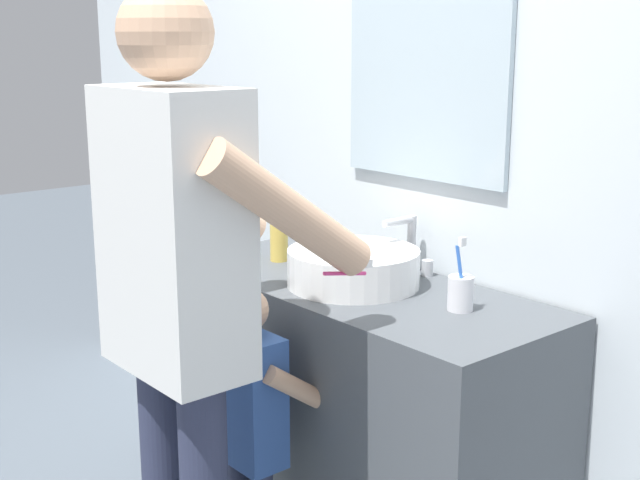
# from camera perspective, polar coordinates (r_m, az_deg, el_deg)

# --- Properties ---
(back_wall) EXTENTS (4.40, 0.10, 2.70)m
(back_wall) POSITION_cam_1_polar(r_m,az_deg,el_deg) (2.70, 7.71, 8.13)
(back_wall) COLOR silver
(back_wall) RESTS_ON ground
(vanity_cabinet) EXTENTS (1.28, 0.54, 0.87)m
(vanity_cabinet) POSITION_cam_1_polar(r_m,az_deg,el_deg) (2.72, 2.47, -11.81)
(vanity_cabinet) COLOR #4C5156
(vanity_cabinet) RESTS_ON ground
(sink_basin) EXTENTS (0.39, 0.39, 0.11)m
(sink_basin) POSITION_cam_1_polar(r_m,az_deg,el_deg) (2.54, 2.25, -1.82)
(sink_basin) COLOR white
(sink_basin) RESTS_ON vanity_cabinet
(faucet) EXTENTS (0.18, 0.14, 0.18)m
(faucet) POSITION_cam_1_polar(r_m,az_deg,el_deg) (2.69, 5.95, -0.46)
(faucet) COLOR #B7BABF
(faucet) RESTS_ON vanity_cabinet
(toothbrush_cup) EXTENTS (0.07, 0.07, 0.21)m
(toothbrush_cup) POSITION_cam_1_polar(r_m,az_deg,el_deg) (2.34, 9.38, -3.46)
(toothbrush_cup) COLOR silver
(toothbrush_cup) RESTS_ON vanity_cabinet
(soap_bottle) EXTENTS (0.06, 0.06, 0.17)m
(soap_bottle) POSITION_cam_1_polar(r_m,az_deg,el_deg) (2.82, -2.76, -0.05)
(soap_bottle) COLOR gold
(soap_bottle) RESTS_ON vanity_cabinet
(child_toddler) EXTENTS (0.29, 0.29, 0.94)m
(child_toddler) POSITION_cam_1_polar(r_m,az_deg,el_deg) (2.44, -4.61, -11.71)
(child_toddler) COLOR #2D334C
(child_toddler) RESTS_ON ground
(adult_parent) EXTENTS (0.53, 0.56, 1.72)m
(adult_parent) POSITION_cam_1_polar(r_m,az_deg,el_deg) (2.11, -9.26, -2.27)
(adult_parent) COLOR #2D334C
(adult_parent) RESTS_ON ground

